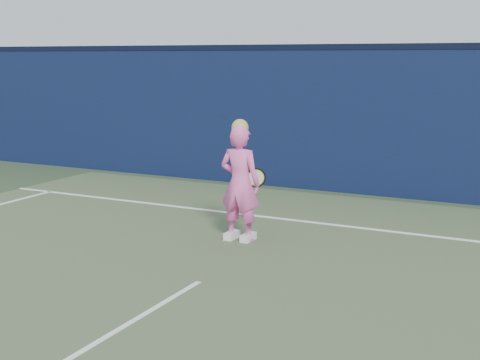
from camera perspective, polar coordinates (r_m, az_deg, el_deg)
The scene contains 6 objects.
ground at distance 6.46m, azimuth -8.08°, elevation -11.32°, with size 80.00×80.00×0.00m, color #31462B.
backstop_wall at distance 11.97m, azimuth 9.73°, elevation 4.91°, with size 24.00×0.40×2.50m, color #0B1932.
wall_cap at distance 11.92m, azimuth 9.92°, elevation 11.14°, with size 24.00×0.42×0.10m, color black.
player at distance 8.68m, azimuth 0.00°, elevation -0.25°, with size 0.55×0.36×1.60m.
racket at distance 9.10m, azimuth 1.22°, elevation 0.17°, with size 0.51×0.17×0.27m.
court_lines at distance 6.21m, azimuth -9.84°, elevation -12.18°, with size 11.00×12.04×0.01m.
Camera 1 is at (3.45, -4.91, 2.39)m, focal length 50.00 mm.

